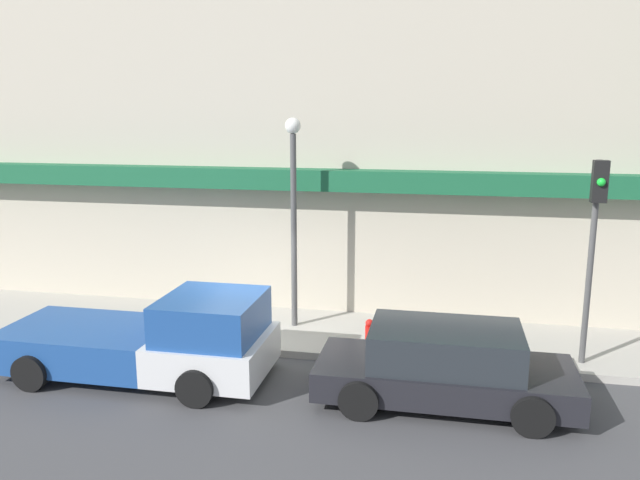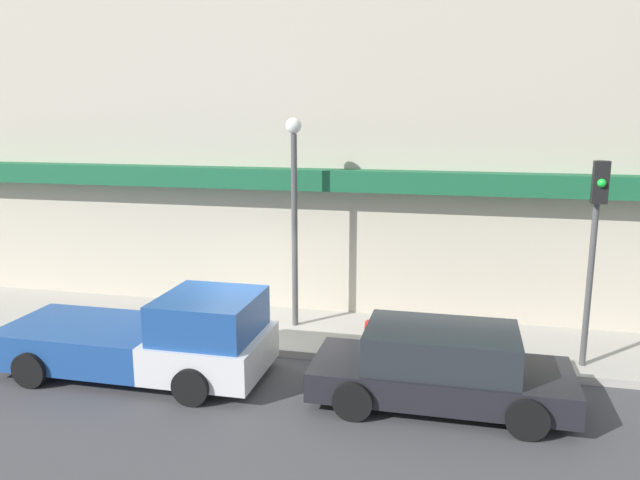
# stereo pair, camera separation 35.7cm
# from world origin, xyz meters

# --- Properties ---
(ground_plane) EXTENTS (80.00, 80.00, 0.00)m
(ground_plane) POSITION_xyz_m (0.00, 0.00, 0.00)
(ground_plane) COLOR #424244
(sidewalk) EXTENTS (36.00, 2.87, 0.16)m
(sidewalk) POSITION_xyz_m (0.00, 1.43, 0.08)
(sidewalk) COLOR #ADA89E
(sidewalk) RESTS_ON ground
(building) EXTENTS (19.80, 3.80, 11.10)m
(building) POSITION_xyz_m (0.01, 4.35, 5.54)
(building) COLOR #BCB29E
(building) RESTS_ON ground
(pickup_truck) EXTENTS (5.32, 2.31, 1.72)m
(pickup_truck) POSITION_xyz_m (-1.66, -1.42, 0.76)
(pickup_truck) COLOR silver
(pickup_truck) RESTS_ON ground
(parked_car) EXTENTS (4.57, 2.08, 1.42)m
(parked_car) POSITION_xyz_m (3.93, -1.42, 0.70)
(parked_car) COLOR black
(parked_car) RESTS_ON ground
(fire_hydrant) EXTENTS (0.19, 0.19, 0.61)m
(fire_hydrant) POSITION_xyz_m (2.33, 0.64, 0.47)
(fire_hydrant) COLOR red
(fire_hydrant) RESTS_ON sidewalk
(street_lamp) EXTENTS (0.36, 0.36, 4.87)m
(street_lamp) POSITION_xyz_m (0.42, 1.62, 3.26)
(street_lamp) COLOR #4C4C4C
(street_lamp) RESTS_ON sidewalk
(traffic_light) EXTENTS (0.28, 0.42, 4.10)m
(traffic_light) POSITION_xyz_m (6.67, 0.53, 2.96)
(traffic_light) COLOR #4C4C4C
(traffic_light) RESTS_ON sidewalk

